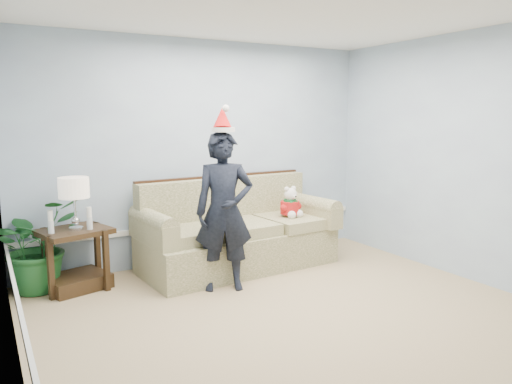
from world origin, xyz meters
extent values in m
cube|color=tan|center=(0.00, 0.00, -0.01)|extent=(4.50, 5.00, 0.02)
cube|color=#A5C1D2|center=(0.00, 2.51, 1.35)|extent=(4.50, 0.02, 2.70)
cube|color=#A5C1D2|center=(-2.26, 0.00, 1.35)|extent=(0.02, 5.00, 2.70)
cube|color=#A5C1D2|center=(2.26, 0.00, 1.35)|extent=(0.02, 5.00, 2.70)
cube|color=white|center=(0.00, 2.48, 0.45)|extent=(4.48, 0.03, 0.06)
cube|color=white|center=(-2.23, 0.00, 0.45)|extent=(0.03, 4.98, 0.06)
cube|color=#525B2B|center=(0.22, 1.96, 0.22)|extent=(2.35, 1.16, 0.43)
cube|color=#525B2B|center=(-0.49, 1.91, 0.50)|extent=(0.73, 0.83, 0.13)
cube|color=#525B2B|center=(0.22, 1.91, 0.50)|extent=(0.73, 0.83, 0.13)
cube|color=#525B2B|center=(0.92, 1.91, 0.50)|extent=(0.73, 0.83, 0.13)
cube|color=#525B2B|center=(0.22, 2.33, 0.74)|extent=(2.29, 0.40, 0.61)
cube|color=black|center=(0.22, 2.41, 1.04)|extent=(2.27, 0.25, 0.05)
cube|color=#525B2B|center=(-0.82, 1.96, 0.56)|extent=(0.27, 0.99, 0.26)
cube|color=#525B2B|center=(1.26, 1.96, 0.56)|extent=(0.27, 0.99, 0.26)
cube|color=#342113|center=(-1.61, 2.12, 0.61)|extent=(0.79, 0.72, 0.05)
cube|color=#342113|center=(-1.61, 2.12, 0.07)|extent=(0.71, 0.64, 0.15)
cube|color=#342113|center=(-1.87, 1.91, 0.32)|extent=(0.07, 0.07, 0.64)
cube|color=#342113|center=(-1.34, 1.91, 0.32)|extent=(0.07, 0.07, 0.64)
cube|color=#342113|center=(-1.87, 2.34, 0.32)|extent=(0.07, 0.07, 0.64)
cube|color=#342113|center=(-1.34, 2.34, 0.32)|extent=(0.07, 0.07, 0.64)
cylinder|color=silver|center=(-1.59, 2.08, 0.65)|extent=(0.14, 0.14, 0.03)
sphere|color=silver|center=(-1.59, 2.08, 0.73)|extent=(0.09, 0.09, 0.09)
cylinder|color=silver|center=(-1.59, 2.08, 0.87)|extent=(0.02, 0.02, 0.30)
cylinder|color=beige|center=(-1.59, 2.08, 1.08)|extent=(0.30, 0.30, 0.21)
cylinder|color=silver|center=(-1.83, 2.03, 0.70)|extent=(0.06, 0.06, 0.13)
cylinder|color=white|center=(-1.83, 2.03, 0.82)|extent=(0.05, 0.05, 0.11)
cylinder|color=silver|center=(-1.46, 2.03, 0.70)|extent=(0.06, 0.06, 0.13)
cylinder|color=white|center=(-1.46, 2.03, 0.82)|extent=(0.05, 0.05, 0.11)
imported|color=#1C5A26|center=(-1.95, 2.28, 0.48)|extent=(1.13, 1.09, 0.97)
imported|color=black|center=(-0.25, 1.38, 0.82)|extent=(0.69, 0.56, 1.64)
cylinder|color=silver|center=(-0.25, 1.38, 1.66)|extent=(0.31, 0.31, 0.05)
cone|color=red|center=(-0.25, 1.40, 1.77)|extent=(0.29, 0.31, 0.27)
sphere|color=silver|center=(-0.25, 1.32, 1.87)|extent=(0.07, 0.07, 0.07)
sphere|color=silver|center=(0.90, 1.90, 0.67)|extent=(0.22, 0.22, 0.22)
cylinder|color=red|center=(0.90, 1.90, 0.67)|extent=(0.27, 0.27, 0.16)
cylinder|color=#0F5F2A|center=(0.90, 1.90, 0.76)|extent=(0.18, 0.18, 0.03)
sphere|color=silver|center=(0.84, 1.80, 0.61)|extent=(0.10, 0.10, 0.10)
sphere|color=silver|center=(0.96, 1.80, 0.61)|extent=(0.10, 0.10, 0.10)
sphere|color=silver|center=(0.90, 1.89, 0.84)|extent=(0.16, 0.16, 0.16)
sphere|color=black|center=(0.90, 1.80, 0.83)|extent=(0.02, 0.02, 0.02)
sphere|color=silver|center=(0.84, 1.90, 0.91)|extent=(0.06, 0.06, 0.06)
sphere|color=silver|center=(0.95, 1.90, 0.91)|extent=(0.06, 0.06, 0.06)
camera|label=1|loc=(-2.40, -3.17, 1.80)|focal=35.00mm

